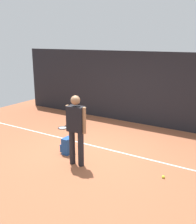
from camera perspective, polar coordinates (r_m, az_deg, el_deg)
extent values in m
plane|color=#9E5638|center=(7.27, -1.69, -8.33)|extent=(12.00, 12.00, 0.00)
cube|color=black|center=(9.45, 8.44, 5.13)|extent=(10.00, 0.10, 2.54)
cube|color=white|center=(7.53, -0.27, -7.46)|extent=(9.00, 0.05, 0.00)
cylinder|color=black|center=(6.32, -3.72, -7.94)|extent=(0.14, 0.14, 0.85)
cylinder|color=black|center=(6.44, -5.57, -7.53)|extent=(0.14, 0.14, 0.85)
cube|color=black|center=(6.13, -4.80, -1.48)|extent=(0.42, 0.25, 0.60)
sphere|color=#9E704C|center=(6.02, -4.89, 2.53)|extent=(0.22, 0.22, 0.22)
cylinder|color=#9E704C|center=(6.02, -3.02, -1.85)|extent=(0.09, 0.09, 0.62)
cylinder|color=#9E704C|center=(6.25, -6.51, -1.30)|extent=(0.09, 0.09, 0.62)
cylinder|color=black|center=(9.37, -6.82, -2.84)|extent=(0.10, 0.30, 0.03)
torus|color=black|center=(9.12, -7.61, -3.39)|extent=(0.39, 0.39, 0.02)
cylinder|color=#B2B2B2|center=(9.12, -7.61, -3.39)|extent=(0.33, 0.33, 0.00)
cube|color=#1E478C|center=(7.06, -6.53, -7.23)|extent=(0.20, 0.30, 0.44)
cube|color=navy|center=(7.18, -7.39, -7.57)|extent=(0.08, 0.22, 0.20)
sphere|color=#CCE033|center=(9.08, -4.27, -3.25)|extent=(0.07, 0.07, 0.07)
sphere|color=#CCE033|center=(6.09, 13.90, -13.41)|extent=(0.07, 0.07, 0.07)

